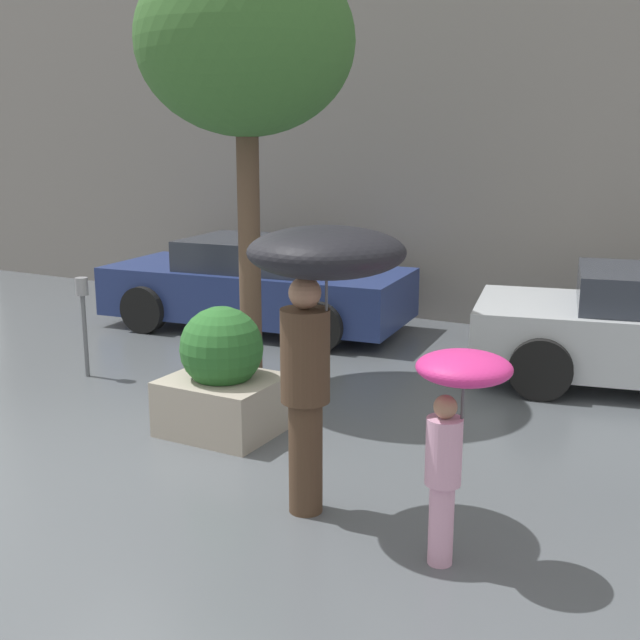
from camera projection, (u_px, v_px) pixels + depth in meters
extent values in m
plane|color=#51565B|center=(108.00, 462.00, 6.84)|extent=(40.00, 40.00, 0.00)
cube|color=gray|center=(410.00, 114.00, 11.71)|extent=(18.00, 0.30, 6.00)
cube|color=#9E9384|center=(223.00, 405.00, 7.48)|extent=(1.02, 0.89, 0.52)
sphere|color=#286028|center=(222.00, 348.00, 7.35)|extent=(0.77, 0.77, 0.77)
cylinder|color=#473323|center=(306.00, 457.00, 5.86)|extent=(0.25, 0.25, 0.86)
cylinder|color=#473323|center=(305.00, 356.00, 5.68)|extent=(0.36, 0.36, 0.68)
sphere|color=#997056|center=(305.00, 293.00, 5.58)|extent=(0.23, 0.23, 0.23)
cylinder|color=#4C4C51|center=(326.00, 303.00, 5.54)|extent=(0.02, 0.02, 0.72)
ellipsoid|color=black|center=(327.00, 252.00, 5.46)|extent=(1.09, 1.09, 0.35)
cylinder|color=#D199B7|center=(441.00, 524.00, 5.17)|extent=(0.16, 0.16, 0.56)
cylinder|color=#D199B7|center=(444.00, 451.00, 5.05)|extent=(0.23, 0.23, 0.44)
sphere|color=#997056|center=(445.00, 407.00, 4.99)|extent=(0.15, 0.15, 0.15)
cylinder|color=#4C4C51|center=(462.00, 409.00, 4.98)|extent=(0.02, 0.02, 0.53)
ellipsoid|color=#E02D84|center=(464.00, 368.00, 4.92)|extent=(0.60, 0.60, 0.19)
cube|color=navy|center=(257.00, 291.00, 11.47)|extent=(4.46, 2.23, 0.69)
cube|color=#2D333D|center=(257.00, 253.00, 11.34)|extent=(2.08, 1.71, 0.42)
cylinder|color=black|center=(144.00, 309.00, 11.21)|extent=(0.68, 0.29, 0.66)
cylinder|color=black|center=(208.00, 287.00, 12.80)|extent=(0.68, 0.29, 0.66)
cylinder|color=black|center=(319.00, 326.00, 10.22)|extent=(0.68, 0.29, 0.66)
cylinder|color=black|center=(365.00, 300.00, 11.82)|extent=(0.68, 0.29, 0.66)
cylinder|color=black|center=(541.00, 369.00, 8.39)|extent=(0.69, 0.35, 0.66)
cylinder|color=black|center=(545.00, 330.00, 10.04)|extent=(0.69, 0.35, 0.66)
cylinder|color=brown|center=(249.00, 249.00, 8.67)|extent=(0.24, 0.24, 3.03)
ellipsoid|color=#38662D|center=(245.00, 41.00, 8.19)|extent=(2.26, 2.26, 1.92)
cylinder|color=#595B60|center=(85.00, 336.00, 9.14)|extent=(0.05, 0.05, 0.95)
cylinder|color=gray|center=(82.00, 286.00, 9.01)|extent=(0.14, 0.14, 0.20)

